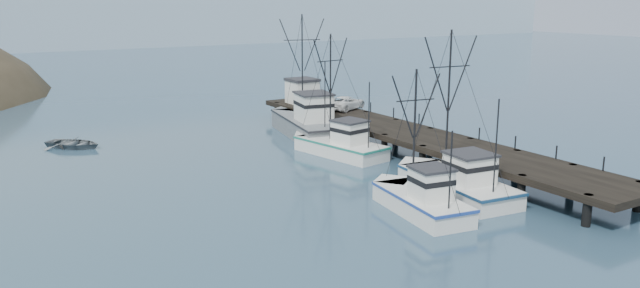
% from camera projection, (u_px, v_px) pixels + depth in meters
% --- Properties ---
extents(ground, '(400.00, 400.00, 0.00)m').
position_uv_depth(ground, '(395.00, 242.00, 35.12)').
color(ground, navy).
rests_on(ground, ground).
extents(pier, '(6.00, 44.00, 2.00)m').
position_uv_depth(pier, '(408.00, 134.00, 55.15)').
color(pier, black).
rests_on(pier, ground).
extents(distant_ridge, '(360.00, 40.00, 26.00)m').
position_uv_depth(distant_ridge, '(59.00, 46.00, 181.34)').
color(distant_ridge, '#9EB2C6').
rests_on(distant_ridge, ground).
extents(trawler_near, '(4.85, 11.67, 11.71)m').
position_uv_depth(trawler_near, '(454.00, 182.00, 43.83)').
color(trawler_near, silver).
rests_on(trawler_near, ground).
extents(trawler_mid, '(4.22, 9.34, 9.47)m').
position_uv_depth(trawler_mid, '(419.00, 200.00, 39.97)').
color(trawler_mid, silver).
rests_on(trawler_mid, ground).
extents(trawler_far, '(4.98, 10.55, 10.83)m').
position_uv_depth(trawler_far, '(338.00, 145.00, 54.84)').
color(trawler_far, silver).
rests_on(trawler_far, ground).
extents(work_vessel, '(6.73, 14.58, 12.29)m').
position_uv_depth(work_vessel, '(307.00, 123.00, 62.53)').
color(work_vessel, slate).
rests_on(work_vessel, ground).
extents(pier_shed, '(3.00, 3.20, 2.80)m').
position_uv_depth(pier_shed, '(302.00, 91.00, 69.49)').
color(pier_shed, silver).
rests_on(pier_shed, pier).
extents(pickup_truck, '(5.60, 4.24, 1.41)m').
position_uv_depth(pickup_truck, '(346.00, 103.00, 65.74)').
color(pickup_truck, silver).
rests_on(pickup_truck, pier).
extents(motorboat, '(6.37, 6.46, 1.10)m').
position_uv_depth(motorboat, '(74.00, 148.00, 57.54)').
color(motorboat, slate).
rests_on(motorboat, ground).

